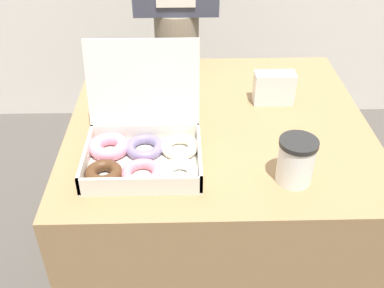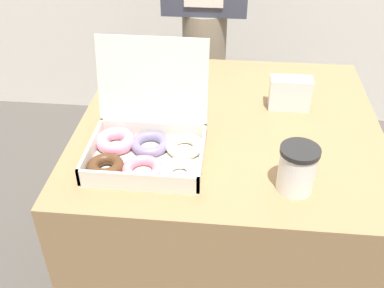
{
  "view_description": "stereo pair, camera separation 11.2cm",
  "coord_description": "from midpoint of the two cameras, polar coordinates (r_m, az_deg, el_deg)",
  "views": [
    {
      "loc": [
        -0.11,
        -1.15,
        1.5
      ],
      "look_at": [
        -0.08,
        -0.24,
        0.84
      ],
      "focal_mm": 42.0,
      "sensor_mm": 36.0,
      "label": 1
    },
    {
      "loc": [
        0.0,
        -1.14,
        1.5
      ],
      "look_at": [
        -0.08,
        -0.24,
        0.84
      ],
      "focal_mm": 42.0,
      "sensor_mm": 36.0,
      "label": 2
    }
  ],
  "objects": [
    {
      "name": "ground_plane",
      "position": [
        1.88,
        0.74,
        -16.82
      ],
      "size": [
        14.0,
        14.0,
        0.0
      ],
      "primitive_type": "plane",
      "color": "#4C4742"
    },
    {
      "name": "table",
      "position": [
        1.6,
        0.84,
        -8.49
      ],
      "size": [
        0.89,
        0.86,
        0.76
      ],
      "color": "#99754C",
      "rests_on": "ground_plane"
    },
    {
      "name": "donut_box",
      "position": [
        1.18,
        -9.05,
        -0.67
      ],
      "size": [
        0.32,
        0.28,
        0.29
      ],
      "color": "silver",
      "rests_on": "table"
    },
    {
      "name": "coffee_cup",
      "position": [
        1.11,
        10.29,
        -2.2
      ],
      "size": [
        0.09,
        0.09,
        0.12
      ],
      "color": "white",
      "rests_on": "table"
    },
    {
      "name": "napkin_holder",
      "position": [
        1.44,
        8.18,
        6.99
      ],
      "size": [
        0.13,
        0.05,
        0.1
      ],
      "color": "silver",
      "rests_on": "table"
    }
  ]
}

